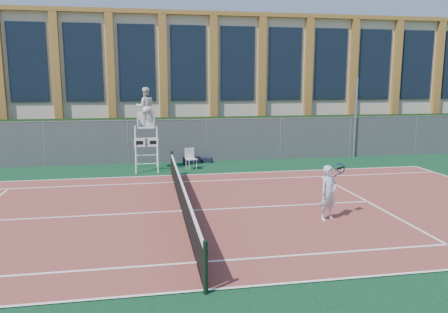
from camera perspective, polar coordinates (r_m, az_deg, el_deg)
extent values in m
plane|color=#233814|center=(14.18, -5.45, -7.20)|extent=(120.00, 120.00, 0.00)
cube|color=#0B3219|center=(15.14, -5.76, -6.10)|extent=(36.00, 20.00, 0.01)
cube|color=brown|center=(14.18, -5.45, -7.13)|extent=(23.77, 10.97, 0.02)
cylinder|color=black|center=(8.76, -2.42, -14.33)|extent=(0.10, 0.10, 1.10)
cylinder|color=black|center=(19.49, -6.82, -0.90)|extent=(0.10, 0.10, 1.10)
cube|color=black|center=(14.06, -5.48, -5.41)|extent=(0.03, 11.00, 0.86)
cube|color=white|center=(13.94, -5.51, -3.60)|extent=(0.06, 11.20, 0.07)
cube|color=black|center=(23.75, -7.47, 2.34)|extent=(40.00, 1.40, 2.20)
cube|color=beige|center=(31.55, -8.28, 9.41)|extent=(44.00, 10.00, 8.00)
cube|color=olive|center=(31.80, -8.46, 16.81)|extent=(45.00, 10.60, 0.25)
cylinder|color=#9EA0A5|center=(24.99, 16.79, 4.89)|extent=(0.12, 0.12, 4.38)
cylinder|color=white|center=(20.23, -11.47, 0.73)|extent=(0.06, 0.59, 2.14)
cylinder|color=white|center=(20.23, -8.68, 0.81)|extent=(0.06, 0.59, 2.14)
cylinder|color=white|center=(21.31, -11.41, 1.18)|extent=(0.06, 0.59, 2.14)
cylinder|color=white|center=(21.31, -8.75, 1.26)|extent=(0.06, 0.59, 2.14)
cube|color=white|center=(20.64, -10.16, 3.79)|extent=(0.77, 0.66, 0.06)
cube|color=white|center=(20.91, -10.19, 4.92)|extent=(0.77, 0.05, 0.66)
cube|color=white|center=(20.28, -10.97, 1.79)|extent=(0.48, 0.03, 0.37)
cube|color=white|center=(20.28, -9.24, 1.84)|extent=(0.48, 0.03, 0.37)
imported|color=silver|center=(20.62, -10.24, 6.39)|extent=(0.98, 0.82, 1.81)
cube|color=silver|center=(20.77, -4.30, -0.34)|extent=(0.58, 0.58, 0.04)
cube|color=silver|center=(20.92, -4.53, 0.47)|extent=(0.46, 0.17, 0.50)
cylinder|color=silver|center=(20.58, -4.57, -1.16)|extent=(0.03, 0.03, 0.47)
cylinder|color=silver|center=(20.72, -3.61, -1.08)|extent=(0.03, 0.03, 0.47)
cylinder|color=silver|center=(20.92, -4.97, -0.99)|extent=(0.03, 0.03, 0.47)
cylinder|color=silver|center=(21.06, -4.01, -0.90)|extent=(0.03, 0.03, 0.47)
cube|color=black|center=(22.19, -4.24, -0.50)|extent=(0.91, 0.58, 0.36)
cube|color=black|center=(22.55, -2.28, -0.49)|extent=(0.63, 0.46, 0.23)
imported|color=silver|center=(13.40, 13.48, -4.64)|extent=(0.71, 0.60, 1.65)
torus|color=#131B49|center=(13.62, 14.93, -1.48)|extent=(0.38, 0.30, 0.30)
sphere|color=#CCE533|center=(13.83, 14.98, -1.52)|extent=(0.07, 0.07, 0.07)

